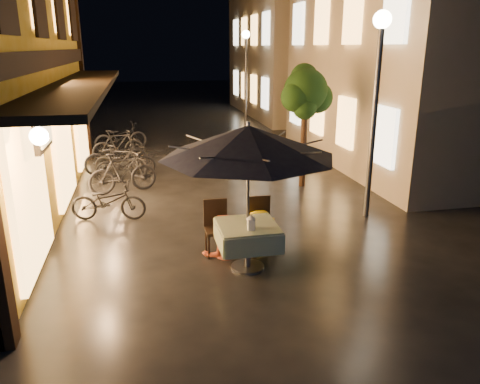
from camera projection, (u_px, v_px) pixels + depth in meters
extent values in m
plane|color=black|center=(255.00, 269.00, 7.79)|extent=(90.00, 90.00, 0.00)
cube|color=black|center=(51.00, 59.00, 9.85)|extent=(0.12, 11.00, 0.35)
cube|color=black|center=(82.00, 85.00, 10.12)|extent=(1.20, 10.50, 0.12)
cube|color=#FFB256|center=(71.00, 8.00, 13.20)|extent=(0.10, 0.90, 1.50)
cube|color=#FFB256|center=(30.00, 193.00, 7.15)|extent=(0.10, 2.20, 2.40)
cube|color=#FFB256|center=(63.00, 147.00, 10.42)|extent=(0.10, 2.20, 2.40)
cube|color=#FFB256|center=(80.00, 123.00, 13.69)|extent=(0.10, 2.20, 2.40)
cube|color=#B19E8D|center=(442.00, 57.00, 14.39)|extent=(7.00, 9.00, 6.50)
cube|color=#FFB256|center=(384.00, 137.00, 11.12)|extent=(0.10, 1.00, 1.40)
cube|color=#FFB256|center=(396.00, 11.00, 10.28)|extent=(0.10, 1.00, 1.40)
cube|color=#FFB256|center=(346.00, 122.00, 13.17)|extent=(0.10, 1.00, 1.40)
cube|color=#FFB256|center=(353.00, 17.00, 12.34)|extent=(0.10, 1.00, 1.40)
cube|color=#FFB256|center=(317.00, 112.00, 15.22)|extent=(0.10, 1.00, 1.40)
cube|color=#FFB256|center=(322.00, 21.00, 14.39)|extent=(0.10, 1.00, 1.40)
cube|color=#FFB256|center=(296.00, 104.00, 17.28)|extent=(0.10, 1.00, 1.40)
cube|color=#FFB256|center=(298.00, 24.00, 16.44)|extent=(0.10, 1.00, 1.40)
cube|color=#B19E8D|center=(311.00, 47.00, 25.05)|extent=(7.00, 10.00, 7.00)
cube|color=#FFB256|center=(265.00, 93.00, 21.39)|extent=(0.10, 1.00, 1.40)
cube|color=#FFB256|center=(266.00, 29.00, 20.55)|extent=(0.10, 1.00, 1.40)
cube|color=#FFB256|center=(254.00, 89.00, 23.44)|extent=(0.10, 1.00, 1.40)
cube|color=#FFB256|center=(254.00, 30.00, 22.60)|extent=(0.10, 1.00, 1.40)
cube|color=#FFB256|center=(244.00, 86.00, 25.49)|extent=(0.10, 1.00, 1.40)
cube|color=#FFB256|center=(244.00, 32.00, 24.66)|extent=(0.10, 1.00, 1.40)
cube|color=#FFB256|center=(236.00, 83.00, 27.55)|extent=(0.10, 1.00, 1.40)
cube|color=#FFB256|center=(236.00, 33.00, 26.71)|extent=(0.10, 1.00, 1.40)
cylinder|color=black|center=(303.00, 145.00, 12.14)|extent=(0.16, 0.16, 2.20)
sphere|color=black|center=(306.00, 90.00, 11.72)|extent=(1.10, 1.10, 1.10)
sphere|color=black|center=(317.00, 98.00, 11.95)|extent=(0.80, 0.80, 0.80)
sphere|color=black|center=(296.00, 97.00, 11.57)|extent=(0.76, 0.76, 0.76)
sphere|color=black|center=(304.00, 77.00, 11.92)|extent=(0.70, 0.70, 0.70)
sphere|color=black|center=(305.00, 108.00, 11.59)|extent=(0.60, 0.60, 0.60)
cylinder|color=#59595E|center=(373.00, 125.00, 9.66)|extent=(0.12, 0.12, 4.00)
sphere|color=#FFE9BE|center=(382.00, 19.00, 9.05)|extent=(0.36, 0.36, 0.36)
cylinder|color=#59595E|center=(246.00, 83.00, 20.86)|extent=(0.12, 0.12, 4.00)
sphere|color=#FFE9BE|center=(246.00, 34.00, 20.25)|extent=(0.36, 0.36, 0.36)
cylinder|color=#59595E|center=(248.00, 248.00, 7.73)|extent=(0.10, 0.10, 0.72)
cylinder|color=#59595E|center=(247.00, 267.00, 7.84)|extent=(0.56, 0.56, 0.04)
cube|color=#244F28|center=(248.00, 226.00, 7.62)|extent=(0.95, 0.95, 0.06)
cube|color=#244F28|center=(275.00, 233.00, 7.76)|extent=(0.04, 0.95, 0.33)
cube|color=#244F28|center=(219.00, 238.00, 7.57)|extent=(0.04, 0.95, 0.33)
cube|color=#244F28|center=(242.00, 225.00, 8.11)|extent=(0.95, 0.04, 0.33)
cube|color=#244F28|center=(255.00, 247.00, 7.22)|extent=(0.95, 0.04, 0.33)
cylinder|color=#59595E|center=(248.00, 203.00, 7.50)|extent=(0.05, 0.05, 2.30)
cone|color=black|center=(248.00, 141.00, 7.20)|extent=(2.79, 2.79, 0.50)
cylinder|color=#59595E|center=(248.00, 125.00, 7.13)|extent=(0.06, 0.06, 0.12)
cube|color=black|center=(217.00, 230.00, 8.23)|extent=(0.42, 0.42, 0.05)
cube|color=black|center=(215.00, 214.00, 8.34)|extent=(0.42, 0.04, 0.55)
cylinder|color=black|center=(209.00, 248.00, 8.10)|extent=(0.04, 0.04, 0.43)
cylinder|color=black|center=(229.00, 246.00, 8.17)|extent=(0.04, 0.04, 0.43)
cylinder|color=black|center=(206.00, 240.00, 8.44)|extent=(0.04, 0.04, 0.43)
cylinder|color=black|center=(226.00, 238.00, 8.51)|extent=(0.04, 0.04, 0.43)
cube|color=black|center=(261.00, 227.00, 8.39)|extent=(0.42, 0.42, 0.05)
cube|color=black|center=(259.00, 210.00, 8.50)|extent=(0.42, 0.04, 0.55)
cylinder|color=black|center=(254.00, 244.00, 8.26)|extent=(0.04, 0.04, 0.43)
cylinder|color=black|center=(273.00, 242.00, 8.33)|extent=(0.04, 0.04, 0.43)
cylinder|color=black|center=(249.00, 236.00, 8.60)|extent=(0.04, 0.04, 0.43)
cylinder|color=black|center=(268.00, 234.00, 8.67)|extent=(0.04, 0.04, 0.43)
cube|color=white|center=(251.00, 224.00, 7.36)|extent=(0.11, 0.11, 0.18)
cube|color=#FFD88C|center=(251.00, 225.00, 7.37)|extent=(0.07, 0.07, 0.12)
cone|color=white|center=(251.00, 217.00, 7.33)|extent=(0.16, 0.16, 0.07)
imported|color=#CB4C2C|center=(221.00, 216.00, 8.11)|extent=(0.82, 0.71, 1.47)
imported|color=#DEBF03|center=(260.00, 212.00, 8.23)|extent=(1.06, 0.72, 1.52)
imported|color=black|center=(108.00, 201.00, 9.91)|extent=(1.65, 0.83, 0.83)
imported|color=black|center=(123.00, 173.00, 11.74)|extent=(1.79, 0.92, 1.04)
imported|color=black|center=(125.00, 163.00, 12.89)|extent=(1.86, 1.22, 0.93)
imported|color=black|center=(121.00, 161.00, 13.11)|extent=(1.61, 0.90, 0.93)
imported|color=black|center=(116.00, 156.00, 13.65)|extent=(2.00, 1.28, 0.99)
imported|color=black|center=(118.00, 145.00, 15.13)|extent=(1.72, 0.81, 1.00)
imported|color=black|center=(121.00, 137.00, 16.49)|extent=(2.00, 1.26, 0.99)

